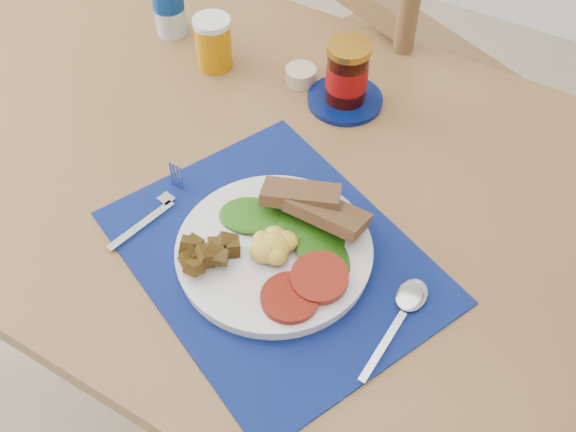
# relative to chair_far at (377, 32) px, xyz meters

# --- Properties ---
(ground) EXTENTS (4.00, 4.00, 0.00)m
(ground) POSITION_rel_chair_far_xyz_m (-0.03, -0.81, -0.62)
(ground) COLOR tan
(ground) RESTS_ON ground
(table) EXTENTS (1.40, 0.90, 0.75)m
(table) POSITION_rel_chair_far_xyz_m (-0.03, -0.61, 0.04)
(table) COLOR brown
(table) RESTS_ON ground
(chair_far) EXTENTS (0.60, 0.59, 1.26)m
(chair_far) POSITION_rel_chair_far_xyz_m (0.00, 0.00, 0.00)
(chair_far) COLOR #512E1D
(chair_far) RESTS_ON ground
(placemat) EXTENTS (0.58, 0.53, 0.00)m
(placemat) POSITION_rel_chair_far_xyz_m (0.19, -0.77, 0.13)
(placemat) COLOR black
(placemat) RESTS_ON table
(breakfast_plate) EXTENTS (0.29, 0.29, 0.07)m
(breakfast_plate) POSITION_rel_chair_far_xyz_m (0.18, -0.77, 0.15)
(breakfast_plate) COLOR silver
(breakfast_plate) RESTS_ON placemat
(fork) EXTENTS (0.04, 0.18, 0.00)m
(fork) POSITION_rel_chair_far_xyz_m (-0.02, -0.78, 0.13)
(fork) COLOR #B2B5BA
(fork) RESTS_ON placemat
(spoon) EXTENTS (0.04, 0.18, 0.01)m
(spoon) POSITION_rel_chair_far_xyz_m (0.39, -0.76, 0.13)
(spoon) COLOR #B2B5BA
(spoon) RESTS_ON placemat
(juice_glass) EXTENTS (0.07, 0.07, 0.10)m
(juice_glass) POSITION_rel_chair_far_xyz_m (-0.15, -0.43, 0.17)
(juice_glass) COLOR #B77304
(juice_glass) RESTS_ON table
(ramekin) EXTENTS (0.06, 0.06, 0.03)m
(ramekin) POSITION_rel_chair_far_xyz_m (0.02, -0.39, 0.14)
(ramekin) COLOR #C2AF8E
(ramekin) RESTS_ON table
(jam_on_saucer) EXTENTS (0.14, 0.14, 0.12)m
(jam_on_saucer) POSITION_rel_chair_far_xyz_m (0.11, -0.40, 0.18)
(jam_on_saucer) COLOR #04114B
(jam_on_saucer) RESTS_ON table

